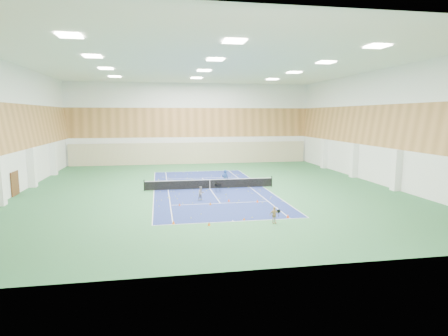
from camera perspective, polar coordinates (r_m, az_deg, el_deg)
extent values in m
plane|color=#2C673B|center=(37.35, -2.17, -3.17)|extent=(40.00, 40.00, 0.00)
cube|color=navy|center=(37.35, -2.17, -3.16)|extent=(10.97, 23.77, 0.01)
cube|color=#C6B793|center=(56.56, -4.90, 2.26)|extent=(35.40, 0.16, 3.20)
cube|color=#593319|center=(39.04, -29.24, -2.06)|extent=(0.08, 1.80, 2.20)
imported|color=navy|center=(38.03, 0.15, -1.59)|extent=(0.67, 0.46, 1.78)
imported|color=gray|center=(32.20, -3.51, -3.88)|extent=(0.73, 0.66, 1.22)
imported|color=tan|center=(25.65, 7.64, -7.10)|extent=(0.72, 0.40, 1.16)
cone|color=#E5440C|center=(30.57, -6.79, -5.55)|extent=(0.17, 0.17, 0.19)
cone|color=#D95F0B|center=(30.60, -2.09, -5.45)|extent=(0.21, 0.21, 0.23)
cone|color=#F13F0C|center=(31.81, 0.74, -4.93)|extent=(0.21, 0.21, 0.23)
cone|color=#EF4E0C|center=(31.62, 5.12, -5.03)|extent=(0.21, 0.21, 0.23)
cone|color=orange|center=(25.58, -7.71, -8.21)|extent=(0.22, 0.22, 0.24)
cone|color=#FF650D|center=(25.08, -2.29, -8.49)|extent=(0.20, 0.20, 0.22)
cone|color=orange|center=(26.33, 3.08, -7.74)|extent=(0.17, 0.17, 0.19)
cone|color=#FF490D|center=(27.25, 9.71, -7.23)|extent=(0.23, 0.23, 0.25)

